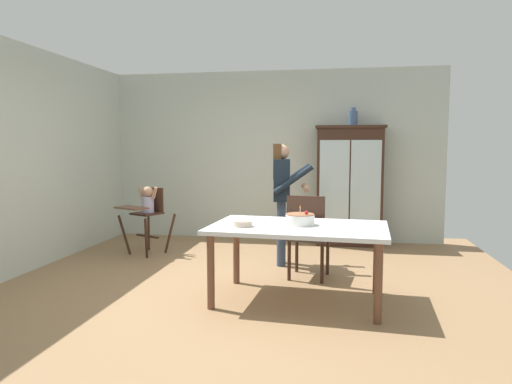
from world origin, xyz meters
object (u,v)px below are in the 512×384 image
object	(u,v)px
ceramic_vase	(353,118)
adult_person	(282,189)
dining_table	(298,234)
birthday_cake	(300,219)
dining_chair_far_side	(307,231)
china_cabinet	(349,185)
serving_bowl	(243,224)
high_chair_with_toddler	(147,208)

from	to	relation	value
ceramic_vase	adult_person	size ratio (longest dim) A/B	0.18
dining_table	birthday_cake	distance (m)	0.14
ceramic_vase	dining_table	bearing A→B (deg)	-102.12
dining_chair_far_side	birthday_cake	bearing A→B (deg)	95.87
china_cabinet	ceramic_vase	xyz separation A→B (m)	(0.04, 0.00, 1.02)
dining_chair_far_side	serving_bowl	bearing A→B (deg)	66.00
china_cabinet	high_chair_with_toddler	xyz separation A→B (m)	(-2.78, -1.12, -0.26)
dining_chair_far_side	ceramic_vase	bearing A→B (deg)	-96.71
china_cabinet	ceramic_vase	size ratio (longest dim) A/B	6.71
high_chair_with_toddler	dining_chair_far_side	size ratio (longest dim) A/B	0.99
high_chair_with_toddler	adult_person	size ratio (longest dim) A/B	0.62
serving_bowl	dining_chair_far_side	world-z (taller)	dining_chair_far_side
birthday_cake	serving_bowl	xyz separation A→B (m)	(-0.52, -0.19, -0.03)
adult_person	birthday_cake	size ratio (longest dim) A/B	5.47
ceramic_vase	high_chair_with_toddler	world-z (taller)	ceramic_vase
birthday_cake	serving_bowl	size ratio (longest dim) A/B	1.56
ceramic_vase	dining_table	world-z (taller)	ceramic_vase
china_cabinet	dining_table	bearing A→B (deg)	-101.40
ceramic_vase	high_chair_with_toddler	size ratio (longest dim) A/B	0.28
china_cabinet	ceramic_vase	bearing A→B (deg)	5.70
china_cabinet	dining_chair_far_side	distance (m)	2.11
high_chair_with_toddler	birthday_cake	size ratio (longest dim) A/B	3.39
china_cabinet	birthday_cake	size ratio (longest dim) A/B	6.47
china_cabinet	ceramic_vase	distance (m)	1.02
dining_table	serving_bowl	world-z (taller)	serving_bowl
china_cabinet	dining_table	world-z (taller)	china_cabinet
china_cabinet	serving_bowl	world-z (taller)	china_cabinet
adult_person	dining_table	world-z (taller)	adult_person
high_chair_with_toddler	dining_chair_far_side	bearing A→B (deg)	3.40
dining_table	dining_chair_far_side	distance (m)	0.73
dining_chair_far_side	adult_person	bearing A→B (deg)	-52.18
china_cabinet	adult_person	world-z (taller)	china_cabinet
birthday_cake	serving_bowl	world-z (taller)	birthday_cake
adult_person	high_chair_with_toddler	bearing A→B (deg)	74.82
adult_person	birthday_cake	xyz separation A→B (m)	(0.33, -1.32, -0.17)
birthday_cake	china_cabinet	bearing A→B (deg)	78.68
ceramic_vase	birthday_cake	world-z (taller)	ceramic_vase
adult_person	birthday_cake	distance (m)	1.37
high_chair_with_toddler	serving_bowl	bearing A→B (deg)	-20.91
china_cabinet	adult_person	xyz separation A→B (m)	(-0.87, -1.38, 0.06)
ceramic_vase	high_chair_with_toddler	bearing A→B (deg)	-158.20
birthday_cake	dining_chair_far_side	size ratio (longest dim) A/B	0.29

